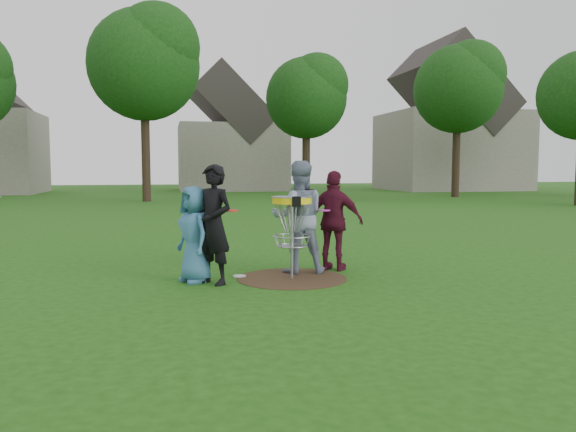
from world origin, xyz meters
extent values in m
plane|color=#19470F|center=(0.00, 0.00, 0.00)|extent=(100.00, 100.00, 0.00)
cylinder|color=#47331E|center=(0.00, 0.00, 0.00)|extent=(1.80, 1.80, 0.01)
imported|color=teal|center=(-1.56, 0.07, 0.76)|extent=(0.75, 0.88, 1.52)
imported|color=black|center=(-1.28, -0.15, 0.93)|extent=(0.78, 0.80, 1.86)
imported|color=gray|center=(0.23, 0.49, 0.96)|extent=(1.01, 0.83, 1.92)
imported|color=#501225|center=(0.89, 0.56, 0.88)|extent=(1.08, 0.95, 1.75)
cylinder|color=silver|center=(-0.82, 0.33, 0.01)|extent=(0.22, 0.22, 0.02)
cylinder|color=#9EA0A5|center=(0.00, 0.00, 0.69)|extent=(0.05, 0.05, 1.38)
cylinder|color=yellow|center=(0.00, 0.00, 1.28)|extent=(0.64, 0.64, 0.10)
cylinder|color=#9EA0A5|center=(0.00, 0.00, 1.34)|extent=(0.66, 0.66, 0.01)
cube|color=black|center=(0.00, -0.33, 1.28)|extent=(0.14, 0.02, 0.16)
torus|color=#9EA0A5|center=(0.00, 0.00, 0.70)|extent=(0.62, 0.62, 0.02)
torus|color=#9EA0A5|center=(0.00, 0.00, 0.54)|extent=(0.50, 0.50, 0.02)
cylinder|color=#9EA0A5|center=(0.00, 0.00, 0.53)|extent=(0.44, 0.44, 0.01)
cylinder|color=yellow|center=(-1.28, 0.06, 0.93)|extent=(0.22, 0.22, 0.02)
cylinder|color=red|center=(-1.00, -0.12, 1.14)|extent=(0.22, 0.22, 0.02)
cylinder|color=#FC425B|center=(0.11, 0.24, 1.18)|extent=(0.22, 0.22, 0.02)
cylinder|color=#F13FD9|center=(0.65, 0.41, 1.08)|extent=(0.22, 0.22, 0.02)
cylinder|color=#38281C|center=(-3.00, 21.50, 2.31)|extent=(0.46, 0.46, 4.62)
sphere|color=#164211|center=(-3.00, 21.50, 7.04)|extent=(5.72, 5.72, 5.72)
cylinder|color=#38281C|center=(6.00, 23.00, 1.89)|extent=(0.46, 0.46, 3.78)
sphere|color=#164211|center=(6.00, 23.00, 5.76)|extent=(4.68, 4.68, 4.68)
cylinder|color=#38281C|center=(15.00, 22.00, 2.10)|extent=(0.46, 0.46, 4.20)
sphere|color=#164211|center=(15.00, 22.00, 6.40)|extent=(5.20, 5.20, 5.20)
cube|color=gray|center=(3.00, 35.00, 2.50)|extent=(8.00, 7.00, 5.00)
cube|color=#2D2826|center=(3.00, 35.00, 6.44)|extent=(6.11, 7.14, 6.11)
cube|color=gray|center=(20.00, 32.00, 3.00)|extent=(10.00, 8.00, 6.00)
cube|color=#2D2826|center=(20.00, 32.00, 7.80)|extent=(7.64, 8.16, 7.64)
camera|label=1|loc=(-1.98, -8.82, 1.82)|focal=35.00mm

